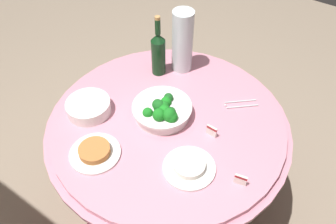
# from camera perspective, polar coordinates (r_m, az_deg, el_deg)

# --- Properties ---
(ground_plane) EXTENTS (6.00, 6.00, 0.00)m
(ground_plane) POSITION_cam_1_polar(r_m,az_deg,el_deg) (2.20, 0.00, -14.29)
(ground_plane) COLOR gray
(buffet_table) EXTENTS (1.16, 1.16, 0.74)m
(buffet_table) POSITION_cam_1_polar(r_m,az_deg,el_deg) (1.88, 0.00, -8.72)
(buffet_table) COLOR maroon
(buffet_table) RESTS_ON ground_plane
(broccoli_bowl) EXTENTS (0.28, 0.28, 0.11)m
(broccoli_bowl) POSITION_cam_1_polar(r_m,az_deg,el_deg) (1.57, -0.93, 0.28)
(broccoli_bowl) COLOR white
(broccoli_bowl) RESTS_ON buffet_table
(plate_stack) EXTENTS (0.21, 0.21, 0.06)m
(plate_stack) POSITION_cam_1_polar(r_m,az_deg,el_deg) (1.65, -13.20, 0.84)
(plate_stack) COLOR white
(plate_stack) RESTS_ON buffet_table
(wine_bottle) EXTENTS (0.07, 0.07, 0.34)m
(wine_bottle) POSITION_cam_1_polar(r_m,az_deg,el_deg) (1.77, -1.64, 9.98)
(wine_bottle) COLOR #103517
(wine_bottle) RESTS_ON buffet_table
(decorative_fruit_vase) EXTENTS (0.11, 0.11, 0.34)m
(decorative_fruit_vase) POSITION_cam_1_polar(r_m,az_deg,el_deg) (1.79, 2.43, 11.32)
(decorative_fruit_vase) COLOR silver
(decorative_fruit_vase) RESTS_ON buffet_table
(serving_tongs) EXTENTS (0.15, 0.14, 0.01)m
(serving_tongs) POSITION_cam_1_polar(r_m,az_deg,el_deg) (1.70, 11.98, 1.33)
(serving_tongs) COLOR silver
(serving_tongs) RESTS_ON buffet_table
(food_plate_peanuts) EXTENTS (0.22, 0.22, 0.04)m
(food_plate_peanuts) POSITION_cam_1_polar(r_m,az_deg,el_deg) (1.49, -12.20, -6.57)
(food_plate_peanuts) COLOR white
(food_plate_peanuts) RESTS_ON buffet_table
(food_plate_rice) EXTENTS (0.22, 0.22, 0.04)m
(food_plate_rice) POSITION_cam_1_polar(r_m,az_deg,el_deg) (1.42, 3.59, -9.14)
(food_plate_rice) COLOR white
(food_plate_rice) RESTS_ON buffet_table
(label_placard_front) EXTENTS (0.05, 0.02, 0.05)m
(label_placard_front) POSITION_cam_1_polar(r_m,az_deg,el_deg) (1.39, 12.11, -11.02)
(label_placard_front) COLOR white
(label_placard_front) RESTS_ON buffet_table
(label_placard_mid) EXTENTS (0.05, 0.01, 0.05)m
(label_placard_mid) POSITION_cam_1_polar(r_m,az_deg,el_deg) (1.52, 7.35, -3.10)
(label_placard_mid) COLOR white
(label_placard_mid) RESTS_ON buffet_table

